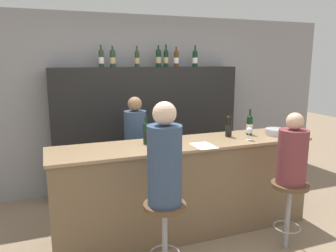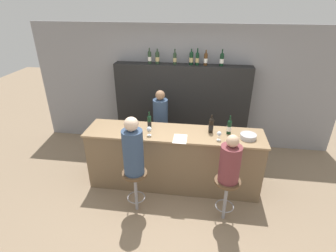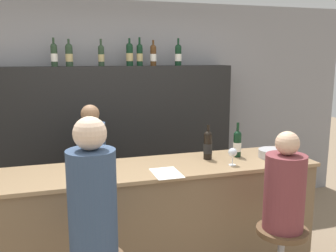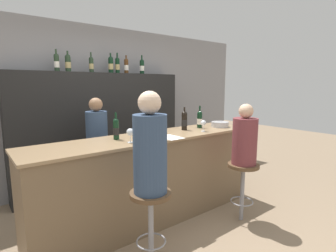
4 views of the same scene
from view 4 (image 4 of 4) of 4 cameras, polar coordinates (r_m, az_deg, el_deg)
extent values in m
plane|color=#8C755B|center=(3.29, -0.11, -21.39)|extent=(16.00, 16.00, 0.00)
cube|color=gray|center=(4.51, -15.20, 4.06)|extent=(6.40, 0.05, 2.60)
cube|color=brown|center=(3.30, -3.52, -11.46)|extent=(2.90, 0.63, 1.02)
cube|color=#997A56|center=(3.15, -3.61, -2.44)|extent=(2.94, 0.67, 0.03)
cube|color=black|center=(4.35, -13.84, -1.06)|extent=(2.76, 0.28, 1.85)
cylinder|color=black|center=(2.98, -11.22, -0.94)|extent=(0.06, 0.06, 0.21)
cylinder|color=black|center=(2.99, -11.22, -1.14)|extent=(0.07, 0.07, 0.08)
sphere|color=black|center=(2.97, -11.28, 1.02)|extent=(0.06, 0.06, 0.06)
cylinder|color=black|center=(2.96, -11.31, 2.08)|extent=(0.02, 0.02, 0.08)
cylinder|color=black|center=(3.55, 3.58, 0.88)|extent=(0.08, 0.08, 0.22)
cylinder|color=black|center=(3.55, 3.58, 0.71)|extent=(0.08, 0.08, 0.09)
sphere|color=black|center=(3.54, 3.60, 2.62)|extent=(0.08, 0.08, 0.08)
cylinder|color=black|center=(3.53, 3.61, 3.50)|extent=(0.02, 0.02, 0.08)
cylinder|color=black|center=(3.75, 6.90, 1.15)|extent=(0.07, 0.07, 0.20)
cylinder|color=white|center=(3.75, 6.90, 1.00)|extent=(0.07, 0.07, 0.08)
sphere|color=black|center=(3.74, 6.93, 2.69)|extent=(0.07, 0.07, 0.07)
cylinder|color=black|center=(3.73, 6.95, 3.66)|extent=(0.02, 0.02, 0.10)
cylinder|color=#233823|center=(4.08, -23.07, 12.36)|extent=(0.07, 0.07, 0.21)
cylinder|color=white|center=(4.08, -23.06, 12.21)|extent=(0.07, 0.07, 0.08)
sphere|color=#233823|center=(4.09, -23.17, 13.84)|extent=(0.07, 0.07, 0.07)
cylinder|color=#233823|center=(4.09, -23.21, 14.59)|extent=(0.02, 0.02, 0.08)
cylinder|color=#233823|center=(4.12, -20.93, 12.41)|extent=(0.08, 0.08, 0.21)
cylinder|color=tan|center=(4.12, -20.92, 12.27)|extent=(0.08, 0.08, 0.08)
sphere|color=#233823|center=(4.13, -21.01, 13.84)|extent=(0.08, 0.08, 0.08)
cylinder|color=#233823|center=(4.14, -21.05, 14.55)|extent=(0.02, 0.02, 0.07)
cylinder|color=#233823|center=(4.24, -16.34, 12.47)|extent=(0.07, 0.07, 0.20)
cylinder|color=tan|center=(4.24, -16.34, 12.34)|extent=(0.07, 0.07, 0.08)
sphere|color=#233823|center=(4.25, -16.41, 13.82)|extent=(0.07, 0.07, 0.07)
cylinder|color=#233823|center=(4.25, -16.44, 14.57)|extent=(0.02, 0.02, 0.09)
cylinder|color=black|center=(4.37, -12.34, 12.65)|extent=(0.08, 0.08, 0.22)
cylinder|color=tan|center=(4.37, -12.33, 12.50)|extent=(0.08, 0.08, 0.09)
sphere|color=black|center=(4.38, -12.39, 14.09)|extent=(0.08, 0.08, 0.08)
cylinder|color=black|center=(4.38, -12.41, 14.77)|extent=(0.02, 0.02, 0.07)
cylinder|color=black|center=(4.42, -10.94, 12.60)|extent=(0.07, 0.07, 0.21)
cylinder|color=tan|center=(4.42, -10.93, 12.46)|extent=(0.07, 0.07, 0.09)
sphere|color=black|center=(4.43, -10.98, 13.99)|extent=(0.07, 0.07, 0.07)
cylinder|color=black|center=(4.44, -11.00, 14.77)|extent=(0.02, 0.02, 0.09)
cylinder|color=#4C2D14|center=(4.50, -9.06, 12.55)|extent=(0.07, 0.07, 0.21)
cylinder|color=white|center=(4.50, -9.06, 12.41)|extent=(0.07, 0.07, 0.08)
sphere|color=#4C2D14|center=(4.51, -9.09, 13.87)|extent=(0.07, 0.07, 0.07)
cylinder|color=#4C2D14|center=(4.51, -9.11, 14.50)|extent=(0.02, 0.02, 0.07)
cylinder|color=black|center=(4.65, -5.69, 12.50)|extent=(0.08, 0.08, 0.21)
cylinder|color=white|center=(4.65, -5.69, 12.37)|extent=(0.08, 0.08, 0.08)
sphere|color=black|center=(4.66, -5.71, 13.79)|extent=(0.08, 0.08, 0.08)
cylinder|color=black|center=(4.67, -5.72, 14.54)|extent=(0.02, 0.02, 0.09)
cylinder|color=silver|center=(2.82, -8.17, -3.54)|extent=(0.07, 0.07, 0.00)
cylinder|color=silver|center=(2.81, -8.19, -2.76)|extent=(0.01, 0.01, 0.07)
sphere|color=silver|center=(2.80, -8.22, -1.31)|extent=(0.08, 0.08, 0.08)
cylinder|color=silver|center=(3.48, 7.67, -1.12)|extent=(0.06, 0.06, 0.00)
cylinder|color=silver|center=(3.48, 7.68, -0.49)|extent=(0.01, 0.01, 0.07)
sphere|color=silver|center=(3.47, 7.70, 0.65)|extent=(0.07, 0.07, 0.07)
cylinder|color=#B7B7BC|center=(3.89, 11.23, 0.36)|extent=(0.25, 0.25, 0.07)
cube|color=white|center=(3.05, 0.51, -2.48)|extent=(0.21, 0.30, 0.00)
cylinder|color=gray|center=(2.58, -3.73, -21.86)|extent=(0.05, 0.05, 0.68)
torus|color=gray|center=(2.64, -3.71, -23.76)|extent=(0.28, 0.28, 0.02)
cylinder|color=brown|center=(2.42, -3.82, -14.54)|extent=(0.37, 0.37, 0.04)
cylinder|color=#334766|center=(2.30, -3.91, -6.12)|extent=(0.30, 0.30, 0.69)
sphere|color=beige|center=(2.22, -4.04, 5.09)|extent=(0.20, 0.20, 0.20)
cylinder|color=gray|center=(3.45, 15.84, -13.95)|extent=(0.05, 0.05, 0.68)
torus|color=gray|center=(3.49, 15.77, -15.49)|extent=(0.28, 0.28, 0.02)
cylinder|color=brown|center=(3.33, 16.11, -8.25)|extent=(0.37, 0.37, 0.04)
cylinder|color=brown|center=(3.25, 16.33, -3.22)|extent=(0.29, 0.29, 0.56)
sphere|color=#D8AD8C|center=(3.20, 16.62, 3.15)|extent=(0.17, 0.17, 0.17)
cylinder|color=#334766|center=(3.75, -14.98, -6.92)|extent=(0.29, 0.29, 1.31)
sphere|color=#936B4C|center=(3.62, -15.46, 4.52)|extent=(0.18, 0.18, 0.18)
camera|label=1|loc=(0.79, 118.24, 16.59)|focal=35.00mm
camera|label=2|loc=(2.86, 86.62, 30.20)|focal=28.00mm
camera|label=3|loc=(1.14, 72.95, 17.94)|focal=40.00mm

